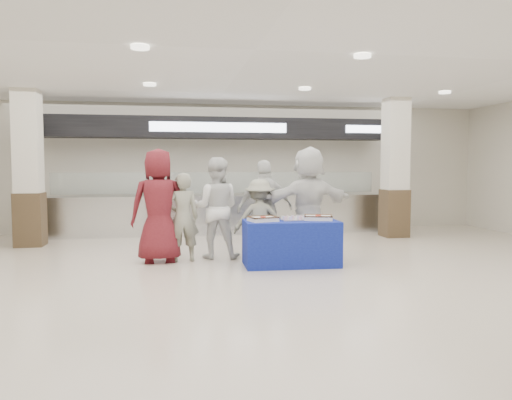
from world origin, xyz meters
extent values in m
plane|color=beige|center=(0.00, 0.00, 0.00)|extent=(14.00, 14.00, 0.00)
cube|color=silver|center=(0.00, 5.40, 0.45)|extent=(8.00, 0.80, 0.90)
cube|color=silver|center=(0.00, 5.40, 0.92)|extent=(8.00, 0.85, 0.04)
cube|color=white|center=(0.00, 5.10, 1.25)|extent=(7.60, 0.02, 0.50)
cube|color=black|center=(0.00, 5.40, 2.55)|extent=(8.40, 0.70, 0.50)
cube|color=white|center=(0.00, 5.04, 2.55)|extent=(3.20, 0.03, 0.22)
cube|color=white|center=(3.80, 5.04, 2.55)|extent=(1.40, 0.03, 0.18)
cube|color=#3D2D1B|center=(-4.00, 4.20, 0.55)|extent=(0.55, 0.55, 1.10)
cube|color=silver|center=(-4.00, 4.20, 2.15)|extent=(0.50, 0.50, 2.10)
cube|color=#3D2D1B|center=(4.00, 4.20, 0.55)|extent=(0.55, 0.55, 1.10)
cube|color=silver|center=(4.00, 4.20, 2.15)|extent=(0.50, 0.50, 2.10)
cube|color=navy|center=(0.83, 1.33, 0.38)|extent=(1.57, 0.83, 0.75)
cube|color=white|center=(0.35, 1.31, 0.78)|extent=(0.50, 0.43, 0.07)
cube|color=#442913|center=(0.35, 1.31, 0.83)|extent=(0.50, 0.43, 0.02)
cylinder|color=red|center=(0.35, 1.31, 0.82)|extent=(0.12, 0.12, 0.01)
cube|color=white|center=(1.29, 1.34, 0.79)|extent=(0.53, 0.46, 0.07)
cube|color=#442913|center=(1.29, 1.34, 0.83)|extent=(0.53, 0.46, 0.02)
cylinder|color=red|center=(1.29, 1.34, 0.83)|extent=(0.12, 0.12, 0.01)
cube|color=#A6A6AB|center=(0.88, 1.38, 0.76)|extent=(0.45, 0.36, 0.02)
imported|color=maroon|center=(-1.34, 1.97, 0.97)|extent=(0.99, 0.68, 1.95)
imported|color=gray|center=(-0.94, 1.97, 0.77)|extent=(0.60, 0.42, 1.53)
imported|color=silver|center=(-0.35, 2.20, 0.90)|extent=(0.99, 0.83, 1.80)
imported|color=silver|center=(0.56, 2.22, 0.88)|extent=(1.07, 0.55, 1.76)
imported|color=gray|center=(0.41, 1.97, 0.71)|extent=(0.97, 0.64, 1.42)
imported|color=white|center=(1.30, 1.97, 1.00)|extent=(1.93, 0.94, 2.00)
camera|label=1|loc=(-1.14, -6.66, 1.66)|focal=35.00mm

